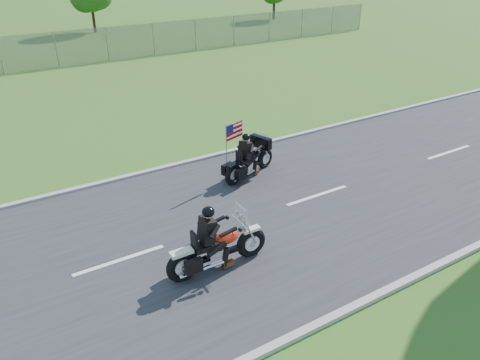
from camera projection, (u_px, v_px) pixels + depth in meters
ground at (196, 237)px, 11.96m from camera, size 420.00×420.00×0.00m
road at (196, 236)px, 11.95m from camera, size 120.00×8.00×0.04m
curb_north at (139, 174)px, 15.00m from camera, size 120.00×0.18×0.12m
curb_south at (291, 338)px, 8.87m from camera, size 120.00×0.18×0.12m
motorcycle_lead at (216, 249)px, 10.57m from camera, size 2.55×0.60×1.72m
motorcycle_follow at (249, 161)px, 14.74m from camera, size 2.19×1.07×1.88m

